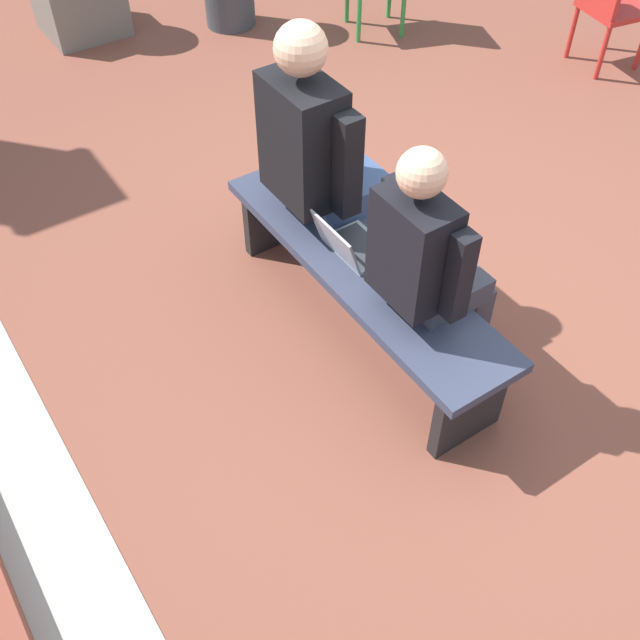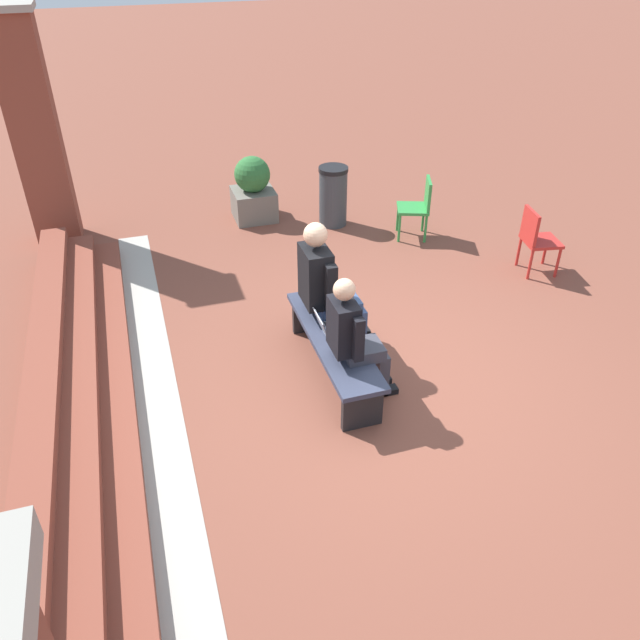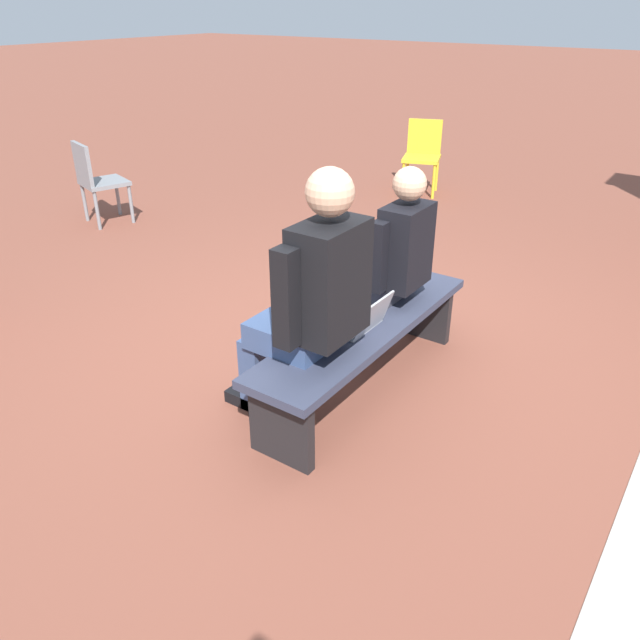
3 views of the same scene
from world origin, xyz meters
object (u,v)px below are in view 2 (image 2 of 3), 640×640
Objects in this scene: planter at (253,190)px; litter_bin at (333,196)px; bench at (333,344)px; plastic_chair_mid_courtyard at (536,237)px; laptop at (330,327)px; plastic_chair_near_bench_left at (419,204)px; person_adult at (327,285)px; person_student at (354,335)px.

planter is 1.09× the size of litter_bin.
planter is 1.18m from litter_bin.
litter_bin is (3.35, -1.13, 0.08)m from bench.
laptop is at bearing 110.31° from plastic_chair_mid_courtyard.
plastic_chair_near_bench_left is at bearing -39.20° from bench.
plastic_chair_near_bench_left and plastic_chair_mid_courtyard have the same top height.
bench is 3.90m from planter.
person_adult is 1.72× the size of plastic_chair_mid_courtyard.
litter_bin is at bearing -117.58° from planter.
plastic_chair_mid_courtyard is 0.98× the size of litter_bin.
litter_bin is at bearing -18.58° from bench.
litter_bin is (2.13, 1.94, -0.05)m from plastic_chair_mid_courtyard.
planter is at bearing -1.15° from bench.
laptop is (-0.36, 0.09, -0.26)m from person_adult.
person_adult is 2.99m from plastic_chair_near_bench_left.
bench is at bearing 170.51° from person_adult.
planter is (2.68, 2.99, -0.04)m from plastic_chair_mid_courtyard.
person_adult reaches higher than litter_bin.
person_adult reaches higher than plastic_chair_mid_courtyard.
person_student reaches higher than plastic_chair_mid_courtyard.
planter reaches higher than bench.
litter_bin reaches higher than laptop.
plastic_chair_mid_courtyard is (1.59, -3.00, -0.21)m from person_student.
person_student is 3.88m from litter_bin.
bench is 1.40× the size of person_student.
plastic_chair_near_bench_left is at bearing -34.68° from person_student.
person_student is 0.50m from laptop.
laptop is 0.38× the size of plastic_chair_mid_courtyard.
planter is at bearing -1.35° from laptop.
litter_bin reaches higher than plastic_chair_mid_courtyard.
planter is (1.30, 2.04, -0.04)m from plastic_chair_near_bench_left.
person_student is at bearing 179.34° from person_adult.
plastic_chair_near_bench_left reaches higher than bench.
person_student is at bearing 145.32° from plastic_chair_near_bench_left.
planter is at bearing 48.14° from plastic_chair_mid_courtyard.
plastic_chair_near_bench_left is 2.42m from planter.
person_student is 4.28m from planter.
litter_bin is at bearing -15.94° from person_student.
plastic_chair_mid_courtyard is (-1.37, -0.95, 0.00)m from plastic_chair_near_bench_left.
person_adult is 4.51× the size of laptop.
person_adult is 1.54× the size of planter.
person_student reaches higher than laptop.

